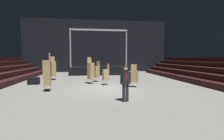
{
  "coord_description": "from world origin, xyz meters",
  "views": [
    {
      "loc": [
        -1.21,
        -11.28,
        2.17
      ],
      "look_at": [
        0.22,
        -0.78,
        1.4
      ],
      "focal_mm": 26.82,
      "sensor_mm": 36.0,
      "label": 1
    }
  ],
  "objects_px": {
    "chair_stack_front_right": "(47,72)",
    "chair_stack_mid_left": "(134,76)",
    "stage_riser": "(98,70)",
    "man_with_tie": "(126,82)",
    "chair_stack_rear_left": "(53,68)",
    "chair_stack_front_left": "(96,71)",
    "chair_stack_mid_centre": "(106,74)",
    "chair_stack_mid_right": "(46,71)",
    "equipment_road_case": "(34,81)",
    "chair_stack_rear_right": "(91,71)"
  },
  "relations": [
    {
      "from": "chair_stack_mid_right",
      "to": "chair_stack_rear_left",
      "type": "xyz_separation_m",
      "value": [
        0.39,
        1.26,
        0.17
      ]
    },
    {
      "from": "chair_stack_front_right",
      "to": "chair_stack_rear_right",
      "type": "relative_size",
      "value": 1.11
    },
    {
      "from": "chair_stack_mid_left",
      "to": "chair_stack_mid_centre",
      "type": "xyz_separation_m",
      "value": [
        -2.01,
        1.26,
        0.0
      ]
    },
    {
      "from": "chair_stack_rear_left",
      "to": "equipment_road_case",
      "type": "distance_m",
      "value": 2.87
    },
    {
      "from": "chair_stack_front_right",
      "to": "equipment_road_case",
      "type": "relative_size",
      "value": 2.75
    },
    {
      "from": "chair_stack_mid_centre",
      "to": "equipment_road_case",
      "type": "height_order",
      "value": "chair_stack_mid_centre"
    },
    {
      "from": "stage_riser",
      "to": "chair_stack_mid_centre",
      "type": "distance_m",
      "value": 9.05
    },
    {
      "from": "man_with_tie",
      "to": "chair_stack_front_right",
      "type": "relative_size",
      "value": 0.72
    },
    {
      "from": "chair_stack_mid_centre",
      "to": "chair_stack_mid_right",
      "type": "bearing_deg",
      "value": 51.34
    },
    {
      "from": "chair_stack_front_left",
      "to": "equipment_road_case",
      "type": "xyz_separation_m",
      "value": [
        -5.16,
        -0.72,
        -0.66
      ]
    },
    {
      "from": "stage_riser",
      "to": "chair_stack_mid_centre",
      "type": "bearing_deg",
      "value": -89.49
    },
    {
      "from": "chair_stack_rear_right",
      "to": "stage_riser",
      "type": "bearing_deg",
      "value": -134.96
    },
    {
      "from": "chair_stack_mid_right",
      "to": "chair_stack_rear_right",
      "type": "distance_m",
      "value": 4.34
    },
    {
      "from": "man_with_tie",
      "to": "chair_stack_mid_right",
      "type": "height_order",
      "value": "chair_stack_mid_right"
    },
    {
      "from": "chair_stack_front_left",
      "to": "equipment_road_case",
      "type": "height_order",
      "value": "chair_stack_front_left"
    },
    {
      "from": "chair_stack_rear_left",
      "to": "chair_stack_rear_right",
      "type": "height_order",
      "value": "chair_stack_rear_left"
    },
    {
      "from": "man_with_tie",
      "to": "equipment_road_case",
      "type": "distance_m",
      "value": 8.98
    },
    {
      "from": "chair_stack_mid_right",
      "to": "chair_stack_front_right",
      "type": "bearing_deg",
      "value": -85.62
    },
    {
      "from": "chair_stack_front_left",
      "to": "chair_stack_front_right",
      "type": "xyz_separation_m",
      "value": [
        -3.32,
        -3.98,
        0.29
      ]
    },
    {
      "from": "chair_stack_mid_right",
      "to": "chair_stack_mid_centre",
      "type": "height_order",
      "value": "chair_stack_mid_right"
    },
    {
      "from": "chair_stack_rear_right",
      "to": "chair_stack_mid_centre",
      "type": "bearing_deg",
      "value": 107.7
    },
    {
      "from": "stage_riser",
      "to": "chair_stack_mid_left",
      "type": "bearing_deg",
      "value": -78.52
    },
    {
      "from": "chair_stack_mid_left",
      "to": "chair_stack_mid_centre",
      "type": "distance_m",
      "value": 2.37
    },
    {
      "from": "chair_stack_front_right",
      "to": "chair_stack_mid_left",
      "type": "distance_m",
      "value": 6.05
    },
    {
      "from": "equipment_road_case",
      "to": "chair_stack_front_right",
      "type": "bearing_deg",
      "value": -60.54
    },
    {
      "from": "chair_stack_mid_right",
      "to": "equipment_road_case",
      "type": "height_order",
      "value": "chair_stack_mid_right"
    },
    {
      "from": "chair_stack_front_left",
      "to": "chair_stack_mid_centre",
      "type": "bearing_deg",
      "value": 166.59
    },
    {
      "from": "chair_stack_front_left",
      "to": "chair_stack_mid_centre",
      "type": "xyz_separation_m",
      "value": [
        0.65,
        -1.91,
        -0.08
      ]
    },
    {
      "from": "man_with_tie",
      "to": "chair_stack_front_right",
      "type": "bearing_deg",
      "value": -46.4
    },
    {
      "from": "stage_riser",
      "to": "man_with_tie",
      "type": "bearing_deg",
      "value": -87.77
    },
    {
      "from": "man_with_tie",
      "to": "chair_stack_mid_left",
      "type": "height_order",
      "value": "man_with_tie"
    },
    {
      "from": "chair_stack_front_right",
      "to": "chair_stack_mid_left",
      "type": "xyz_separation_m",
      "value": [
        5.99,
        0.82,
        -0.38
      ]
    },
    {
      "from": "chair_stack_mid_left",
      "to": "chair_stack_mid_centre",
      "type": "height_order",
      "value": "same"
    },
    {
      "from": "stage_riser",
      "to": "chair_stack_rear_left",
      "type": "bearing_deg",
      "value": -131.51
    },
    {
      "from": "stage_riser",
      "to": "chair_stack_rear_left",
      "type": "relative_size",
      "value": 3.21
    },
    {
      "from": "chair_stack_front_left",
      "to": "chair_stack_front_right",
      "type": "bearing_deg",
      "value": 107.87
    },
    {
      "from": "stage_riser",
      "to": "chair_stack_mid_right",
      "type": "relative_size",
      "value": 3.76
    },
    {
      "from": "man_with_tie",
      "to": "chair_stack_mid_centre",
      "type": "bearing_deg",
      "value": -96.17
    },
    {
      "from": "chair_stack_front_right",
      "to": "chair_stack_rear_left",
      "type": "height_order",
      "value": "chair_stack_front_right"
    },
    {
      "from": "stage_riser",
      "to": "chair_stack_front_left",
      "type": "distance_m",
      "value": 7.17
    },
    {
      "from": "man_with_tie",
      "to": "chair_stack_mid_right",
      "type": "xyz_separation_m",
      "value": [
        -5.65,
        7.66,
        -0.02
      ]
    },
    {
      "from": "stage_riser",
      "to": "chair_stack_mid_right",
      "type": "bearing_deg",
      "value": -127.79
    },
    {
      "from": "man_with_tie",
      "to": "chair_stack_mid_centre",
      "type": "height_order",
      "value": "man_with_tie"
    },
    {
      "from": "chair_stack_front_left",
      "to": "man_with_tie",
      "type": "bearing_deg",
      "value": 156.75
    },
    {
      "from": "chair_stack_mid_centre",
      "to": "chair_stack_front_right",
      "type": "bearing_deg",
      "value": 104.39
    },
    {
      "from": "chair_stack_mid_left",
      "to": "chair_stack_front_left",
      "type": "bearing_deg",
      "value": 162.09
    },
    {
      "from": "stage_riser",
      "to": "man_with_tie",
      "type": "distance_m",
      "value": 14.25
    },
    {
      "from": "chair_stack_mid_left",
      "to": "equipment_road_case",
      "type": "distance_m",
      "value": 8.22
    },
    {
      "from": "chair_stack_rear_right",
      "to": "equipment_road_case",
      "type": "distance_m",
      "value": 4.73
    },
    {
      "from": "stage_riser",
      "to": "chair_stack_mid_right",
      "type": "distance_m",
      "value": 8.33
    }
  ]
}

